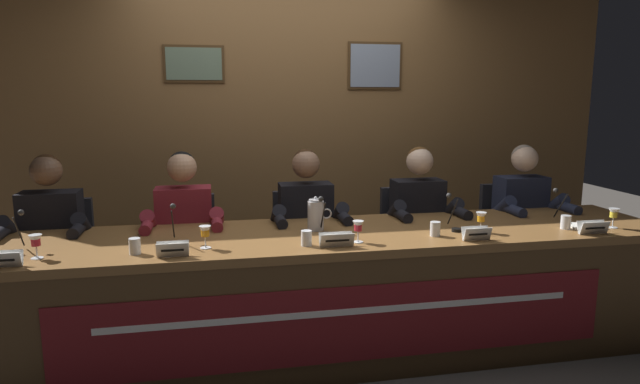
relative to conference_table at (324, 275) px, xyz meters
The scene contains 34 objects.
ground_plane 0.55m from the conference_table, 90.75° to the left, with size 12.00×12.00×0.00m, color #4C4742.
wall_back_panelled 1.71m from the conference_table, 90.04° to the left, with size 5.58×0.14×2.60m.
conference_table is the anchor object (origin of this frame).
chair_far_left 1.80m from the conference_table, 155.41° to the left, with size 0.44×0.44×0.89m.
panelist_far_left 1.73m from the conference_table, 161.43° to the left, with size 0.51×0.48×1.22m.
nameplate_far_left 1.67m from the conference_table, behind, with size 0.18×0.06×0.08m.
juice_glass_far_left 1.55m from the conference_table, behind, with size 0.06×0.06×0.12m.
microphone_far_left 1.66m from the conference_table, behind, with size 0.06×0.17×0.22m.
chair_left 1.11m from the conference_table, 137.56° to the left, with size 0.44×0.44×0.89m.
panelist_left 1.00m from the conference_table, 146.13° to the left, with size 0.51×0.48×1.22m.
nameplate_left 0.90m from the conference_table, 165.90° to the right, with size 0.16×0.06×0.08m.
juice_glass_left 0.75m from the conference_table, behind, with size 0.06×0.06×0.12m.
water_cup_left 1.07m from the conference_table, behind, with size 0.06×0.06×0.08m.
microphone_left 0.90m from the conference_table, behind, with size 0.06×0.17×0.22m.
chair_center 0.75m from the conference_table, 90.13° to the left, with size 0.44×0.44×0.89m.
panelist_center 0.58m from the conference_table, 90.17° to the left, with size 0.51×0.48×1.22m.
nameplate_center 0.33m from the conference_table, 81.99° to the right, with size 0.19×0.06×0.08m.
juice_glass_center 0.37m from the conference_table, 37.20° to the right, with size 0.06×0.06×0.12m.
water_cup_center 0.32m from the conference_table, 133.80° to the right, with size 0.06×0.06×0.08m.
microphone_center 0.31m from the conference_table, 81.74° to the left, with size 0.06×0.17×0.22m.
chair_right 1.11m from the conference_table, 42.55° to the left, with size 0.44×0.44×0.89m.
panelist_right 1.00m from the conference_table, 33.98° to the left, with size 0.51×0.48×1.22m.
nameplate_right 0.91m from the conference_table, 14.66° to the right, with size 0.16×0.06×0.08m.
juice_glass_right 1.00m from the conference_table, ahead, with size 0.06×0.06×0.12m.
water_cup_right 0.70m from the conference_table, ahead, with size 0.06×0.06×0.08m.
microphone_right 0.87m from the conference_table, ahead, with size 0.06×0.17×0.22m.
chair_far_right 1.80m from the conference_table, 24.63° to the left, with size 0.44×0.44×0.89m.
panelist_far_right 1.73m from the conference_table, 18.60° to the left, with size 0.51×0.48×1.22m.
nameplate_far_right 1.63m from the conference_table, ahead, with size 0.18×0.06×0.08m.
juice_glass_far_right 1.85m from the conference_table, ahead, with size 0.06×0.06×0.12m.
water_cup_far_right 1.53m from the conference_table, ahead, with size 0.06×0.06×0.08m.
microphone_far_right 1.61m from the conference_table, ahead, with size 0.06×0.17×0.22m.
water_pitcher_central 0.38m from the conference_table, 93.15° to the left, with size 0.15×0.10×0.21m.
document_stack_far_right 1.69m from the conference_table, ahead, with size 0.23×0.19×0.01m.
Camera 1 is at (-0.63, -3.12, 1.58)m, focal length 30.61 mm.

